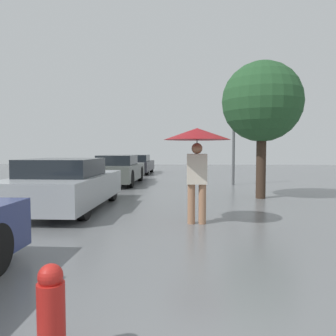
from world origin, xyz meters
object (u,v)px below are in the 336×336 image
(pedestrian, at_px, (197,143))
(parked_car_third, at_px, (119,170))
(parked_car_second, at_px, (66,185))
(tree, at_px, (262,102))
(parked_car_farthest, at_px, (135,164))
(fire_hydrant, at_px, (51,314))
(street_lamp, at_px, (234,128))

(pedestrian, relative_size, parked_car_third, 0.44)
(parked_car_second, xyz_separation_m, tree, (5.13, 2.00, 2.23))
(pedestrian, relative_size, parked_car_second, 0.45)
(parked_car_farthest, height_order, fire_hydrant, parked_car_farthest)
(parked_car_second, relative_size, fire_hydrant, 6.02)
(parked_car_second, distance_m, parked_car_third, 5.78)
(parked_car_third, xyz_separation_m, fire_hydrant, (1.95, -11.44, -0.24))
(parked_car_farthest, bearing_deg, street_lamp, -50.44)
(street_lamp, bearing_deg, parked_car_third, 178.02)
(pedestrian, distance_m, parked_car_third, 7.89)
(parked_car_farthest, distance_m, street_lamp, 8.01)
(fire_hydrant, bearing_deg, parked_car_second, 109.79)
(parked_car_second, height_order, parked_car_farthest, parked_car_second)
(pedestrian, height_order, parked_car_second, pedestrian)
(parked_car_second, relative_size, tree, 1.03)
(pedestrian, relative_size, tree, 0.46)
(parked_car_third, relative_size, parked_car_farthest, 1.04)
(pedestrian, xyz_separation_m, parked_car_third, (-3.06, 7.21, -0.99))
(parked_car_third, distance_m, street_lamp, 5.04)
(parked_car_third, bearing_deg, tree, -36.82)
(parked_car_second, xyz_separation_m, parked_car_farthest, (-0.15, 11.64, -0.04))
(pedestrian, xyz_separation_m, parked_car_second, (-3.14, 1.43, -0.98))
(pedestrian, distance_m, street_lamp, 7.28)
(tree, bearing_deg, street_lamp, 94.75)
(street_lamp, relative_size, fire_hydrant, 5.57)
(tree, relative_size, fire_hydrant, 5.85)
(parked_car_third, relative_size, tree, 1.05)
(pedestrian, bearing_deg, tree, 59.94)
(parked_car_farthest, relative_size, tree, 1.01)
(parked_car_second, distance_m, fire_hydrant, 6.02)
(tree, xyz_separation_m, street_lamp, (-0.30, 3.61, -0.52))
(pedestrian, xyz_separation_m, tree, (1.99, 3.43, 1.24))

